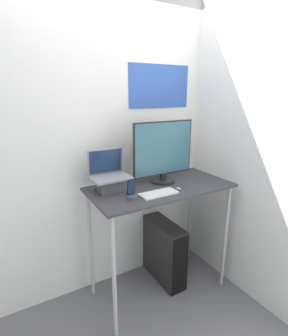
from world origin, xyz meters
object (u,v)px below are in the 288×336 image
mouse (178,189)px  monitor (163,154)px  computer_tower (164,251)px  laptop (110,179)px  cell_phone (132,194)px  keyboard (159,193)px

mouse → monitor: bearing=88.7°
computer_tower → mouse: bearing=-101.4°
laptop → monitor: bearing=-5.3°
cell_phone → keyboard: bearing=-5.9°
laptop → mouse: bearing=-30.3°
keyboard → laptop: bearing=135.8°
cell_phone → monitor: bearing=26.6°
monitor → computer_tower: (0.04, 0.02, -0.98)m
laptop → cell_phone: laptop is taller
cell_phone → computer_tower: bearing=25.9°
monitor → computer_tower: monitor is taller
monitor → cell_phone: size_ratio=3.73×
laptop → monitor: monitor is taller
monitor → mouse: (-0.01, -0.23, -0.24)m
cell_phone → computer_tower: cell_phone is taller
mouse → computer_tower: mouse is taller
laptop → mouse: size_ratio=6.28×
monitor → computer_tower: size_ratio=0.97×
keyboard → cell_phone: 0.22m
monitor → keyboard: bearing=-130.1°
laptop → mouse: (0.47, -0.27, -0.08)m
laptop → keyboard: size_ratio=1.08×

